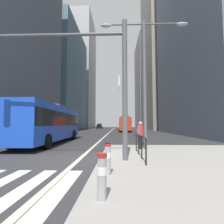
# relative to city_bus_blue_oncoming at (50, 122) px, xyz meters

# --- Properties ---
(ground_plane) EXTENTS (160.00, 160.00, 0.00)m
(ground_plane) POSITION_rel_city_bus_blue_oncoming_xyz_m (4.13, 13.64, -1.84)
(ground_plane) COLOR #303033
(median_island) EXTENTS (9.00, 10.00, 0.15)m
(median_island) POSITION_rel_city_bus_blue_oncoming_xyz_m (9.63, -7.36, -1.76)
(median_island) COLOR gray
(median_island) RESTS_ON ground
(crosswalk_stripes) EXTENTS (8.55, 3.20, 0.01)m
(crosswalk_stripes) POSITION_rel_city_bus_blue_oncoming_xyz_m (3.13, -10.36, -1.83)
(crosswalk_stripes) COLOR silver
(crosswalk_stripes) RESTS_ON ground
(lane_centre_line) EXTENTS (0.20, 80.00, 0.01)m
(lane_centre_line) POSITION_rel_city_bus_blue_oncoming_xyz_m (4.13, 23.64, -1.83)
(lane_centre_line) COLOR beige
(lane_centre_line) RESTS_ON ground
(office_tower_left_mid) EXTENTS (11.18, 24.86, 31.23)m
(office_tower_left_mid) POSITION_rel_city_bus_blue_oncoming_xyz_m (-11.87, 37.29, 13.78)
(office_tower_left_mid) COLOR slate
(office_tower_left_mid) RESTS_ON ground
(office_tower_left_far) EXTENTS (11.29, 22.36, 52.23)m
(office_tower_left_far) POSITION_rel_city_bus_blue_oncoming_xyz_m (-11.87, 65.49, 24.28)
(office_tower_left_far) COLOR #9E9EA3
(office_tower_left_far) RESTS_ON ground
(office_tower_right_mid) EXTENTS (12.67, 20.57, 54.31)m
(office_tower_right_mid) POSITION_rel_city_bus_blue_oncoming_xyz_m (21.13, 39.43, 25.32)
(office_tower_right_mid) COLOR gray
(office_tower_right_mid) RESTS_ON ground
(office_tower_right_far) EXTENTS (12.12, 24.04, 41.56)m
(office_tower_right_far) POSITION_rel_city_bus_blue_oncoming_xyz_m (21.13, 67.47, 18.94)
(office_tower_right_far) COLOR gray
(office_tower_right_far) RESTS_ON ground
(city_bus_blue_oncoming) EXTENTS (2.92, 11.54, 3.40)m
(city_bus_blue_oncoming) POSITION_rel_city_bus_blue_oncoming_xyz_m (0.00, 0.00, 0.00)
(city_bus_blue_oncoming) COLOR blue
(city_bus_blue_oncoming) RESTS_ON ground
(city_bus_red_receding) EXTENTS (2.90, 10.95, 3.40)m
(city_bus_red_receding) POSITION_rel_city_bus_blue_oncoming_xyz_m (7.50, 24.82, -0.00)
(city_bus_red_receding) COLOR red
(city_bus_red_receding) RESTS_ON ground
(car_oncoming_mid) EXTENTS (2.09, 4.41, 1.94)m
(car_oncoming_mid) POSITION_rel_city_bus_blue_oncoming_xyz_m (-1.17, 50.33, -0.85)
(car_oncoming_mid) COLOR black
(car_oncoming_mid) RESTS_ON ground
(car_receding_near) EXTENTS (2.10, 4.10, 1.94)m
(car_receding_near) POSITION_rel_city_bus_blue_oncoming_xyz_m (6.83, 35.37, -0.85)
(car_receding_near) COLOR silver
(car_receding_near) RESTS_ON ground
(traffic_signal_gantry) EXTENTS (6.74, 0.65, 6.00)m
(traffic_signal_gantry) POSITION_rel_city_bus_blue_oncoming_xyz_m (3.94, -7.61, 2.31)
(traffic_signal_gantry) COLOR #515156
(traffic_signal_gantry) RESTS_ON median_island
(street_lamp_post) EXTENTS (5.50, 0.32, 8.00)m
(street_lamp_post) POSITION_rel_city_bus_blue_oncoming_xyz_m (7.57, -4.30, 3.45)
(street_lamp_post) COLOR #56565B
(street_lamp_post) RESTS_ON median_island
(bollard_front) EXTENTS (0.20, 0.20, 0.90)m
(bollard_front) POSITION_rel_city_bus_blue_oncoming_xyz_m (5.61, -11.36, -1.19)
(bollard_front) COLOR #99999E
(bollard_front) RESTS_ON median_island
(bollard_left) EXTENTS (0.20, 0.20, 0.91)m
(bollard_left) POSITION_rel_city_bus_blue_oncoming_xyz_m (5.62, -9.69, -1.18)
(bollard_left) COLOR #99999E
(bollard_left) RESTS_ON median_island
(pedestrian_railing) EXTENTS (0.06, 3.42, 0.98)m
(pedestrian_railing) POSITION_rel_city_bus_blue_oncoming_xyz_m (6.93, -6.81, -0.99)
(pedestrian_railing) COLOR black
(pedestrian_railing) RESTS_ON median_island
(pedestrian_waiting) EXTENTS (0.42, 0.45, 1.64)m
(pedestrian_waiting) POSITION_rel_city_bus_blue_oncoming_xyz_m (7.27, -4.36, -0.78)
(pedestrian_waiting) COLOR black
(pedestrian_waiting) RESTS_ON median_island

